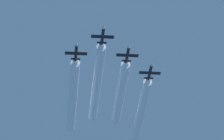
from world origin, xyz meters
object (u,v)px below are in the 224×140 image
object	(u,v)px
jet_lead	(103,35)
jet_outer_left	(150,72)
jet_left_wingman	(128,54)
jet_right_wingman	(76,52)

from	to	relation	value
jet_lead	jet_outer_left	xyz separation A→B (m)	(-18.72, -19.27, -1.96)
jet_left_wingman	jet_right_wingman	distance (m)	18.29
jet_lead	jet_right_wingman	world-z (taller)	jet_lead
jet_lead	jet_right_wingman	size ratio (longest dim) A/B	1.00
jet_lead	jet_right_wingman	distance (m)	13.31
jet_outer_left	jet_right_wingman	bearing A→B (deg)	18.67
jet_lead	jet_outer_left	world-z (taller)	jet_lead
jet_left_wingman	jet_lead	bearing A→B (deg)	45.18
jet_left_wingman	jet_right_wingman	xyz separation A→B (m)	(18.29, -0.39, 0.13)
jet_lead	jet_left_wingman	xyz separation A→B (m)	(-9.53, -9.59, -0.99)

